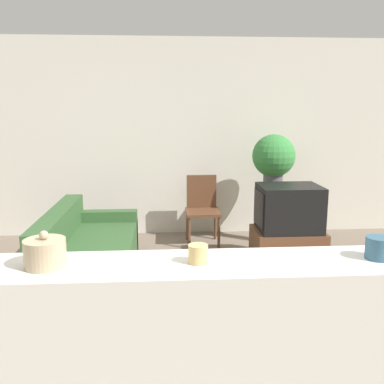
% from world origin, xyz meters
% --- Properties ---
extents(ground_plane, '(14.00, 14.00, 0.00)m').
position_xyz_m(ground_plane, '(0.00, 0.00, 0.00)').
color(ground_plane, '#756656').
extents(wall_back, '(9.00, 0.06, 2.70)m').
position_xyz_m(wall_back, '(0.00, 3.43, 1.35)').
color(wall_back, beige).
rests_on(wall_back, ground_plane).
extents(couch, '(0.86, 1.74, 0.73)m').
position_xyz_m(couch, '(-0.83, 1.80, 0.26)').
color(couch, '#33562D').
rests_on(couch, ground_plane).
extents(tv_stand, '(0.77, 0.57, 0.42)m').
position_xyz_m(tv_stand, '(1.37, 2.01, 0.21)').
color(tv_stand, brown).
rests_on(tv_stand, ground_plane).
extents(television, '(0.68, 0.54, 0.51)m').
position_xyz_m(television, '(1.36, 2.01, 0.67)').
color(television, black).
rests_on(television, tv_stand).
extents(wooden_chair, '(0.44, 0.44, 0.89)m').
position_xyz_m(wooden_chair, '(0.48, 2.93, 0.49)').
color(wooden_chair, brown).
rests_on(wooden_chair, ground_plane).
extents(plant_stand, '(0.16, 0.16, 0.75)m').
position_xyz_m(plant_stand, '(1.40, 2.86, 0.38)').
color(plant_stand, brown).
rests_on(plant_stand, ground_plane).
extents(potted_plant, '(0.55, 0.55, 0.68)m').
position_xyz_m(potted_plant, '(1.40, 2.86, 1.14)').
color(potted_plant, '#4C4C51').
rests_on(potted_plant, plant_stand).
extents(foreground_counter, '(2.89, 0.44, 0.99)m').
position_xyz_m(foreground_counter, '(0.00, -0.46, 0.49)').
color(foreground_counter, silver).
rests_on(foreground_counter, ground_plane).
extents(decorative_bowl, '(0.21, 0.21, 0.19)m').
position_xyz_m(decorative_bowl, '(-0.62, -0.46, 1.06)').
color(decorative_bowl, tan).
rests_on(decorative_bowl, foreground_counter).
extents(candle_jar, '(0.10, 0.10, 0.10)m').
position_xyz_m(candle_jar, '(0.15, -0.46, 1.03)').
color(candle_jar, tan).
rests_on(candle_jar, foreground_counter).
extents(coffee_tin, '(0.14, 0.14, 0.12)m').
position_xyz_m(coffee_tin, '(1.11, -0.46, 1.05)').
color(coffee_tin, '#335B75').
rests_on(coffee_tin, foreground_counter).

